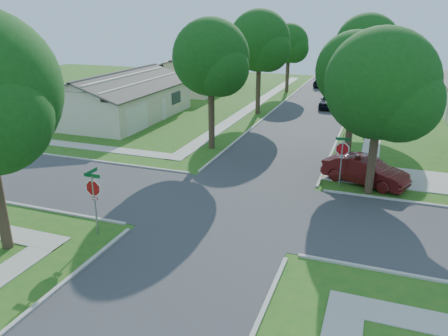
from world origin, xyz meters
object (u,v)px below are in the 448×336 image
tree_w_far (289,45)px  house_nw_far (195,77)px  tree_e_near (356,75)px  tree_w_near (212,61)px  tree_e_mid (367,49)px  house_nw_near (121,101)px  tree_w_mid (260,44)px  stop_sign_sw (93,191)px  tree_e_far (373,43)px  car_curb_east (330,101)px  car_curb_west (322,81)px  tree_ne_corner (382,89)px  stop_sign_ne (342,151)px  car_driveway (365,171)px

tree_w_far → house_nw_far: (-11.34, -2.01, -3.99)m
tree_e_near → house_nw_far: tree_e_near is taller
tree_w_near → house_nw_far: bearing=116.3°
tree_e_mid → house_nw_far: 23.95m
house_nw_near → tree_w_mid: bearing=27.9°
stop_sign_sw → house_nw_near: bearing=119.8°
tree_w_near → tree_e_mid: bearing=51.9°
tree_w_near → stop_sign_sw: bearing=-90.2°
stop_sign_sw → house_nw_near: house_nw_near is taller
tree_e_far → house_nw_near: (-20.75, -19.01, -4.46)m
car_curb_east → car_curb_west: (-2.67, 13.45, -0.09)m
tree_ne_corner → house_nw_near: 25.15m
stop_sign_ne → car_curb_east: bearing=98.6°
stop_sign_sw → car_curb_east: bearing=78.7°
house_nw_near → car_driveway: house_nw_near is taller
tree_e_far → tree_ne_corner: size_ratio=1.01×
tree_e_mid → stop_sign_sw: bearing=-110.2°
stop_sign_sw → tree_w_far: tree_w_far is taller
stop_sign_sw → car_curb_west: bearing=85.5°
tree_ne_corner → house_nw_near: bearing=154.2°
tree_w_mid → stop_sign_sw: bearing=-90.1°
tree_w_far → car_driveway: tree_w_far is taller
tree_w_near → car_curb_east: (6.11, 17.06, -5.37)m
tree_w_far → car_curb_east: (6.12, -7.94, -4.76)m
tree_ne_corner → house_nw_far: tree_ne_corner is taller
stop_sign_sw → tree_w_mid: 26.09m
tree_ne_corner → car_driveway: (-0.36, 1.29, -4.81)m
tree_w_near → house_nw_near: bearing=152.2°
tree_e_near → house_nw_far: size_ratio=0.61×
stop_sign_ne → tree_ne_corner: (1.66, -0.49, 3.56)m
tree_e_near → car_driveway: 6.12m
tree_w_far → stop_sign_ne: bearing=-72.3°
tree_e_mid → tree_w_far: (-9.41, 13.00, -0.75)m
tree_e_far → car_driveway: tree_e_far is taller
tree_w_far → tree_ne_corner: size_ratio=0.93×
car_driveway → car_curb_east: size_ratio=1.08×
stop_sign_ne → house_nw_far: 34.26m
tree_e_mid → tree_w_far: size_ratio=1.15×
house_nw_near → tree_w_near: bearing=-27.8°
stop_sign_sw → tree_w_far: (0.05, 38.71, 3.48)m
tree_e_far → house_nw_far: size_ratio=0.64×
tree_e_far → tree_w_near: 26.71m
stop_sign_sw → tree_w_near: tree_w_near is taller
tree_e_mid → house_nw_near: bearing=-163.8°
tree_e_near → tree_w_near: (-9.40, 0.00, 0.47)m
tree_e_mid → car_curb_east: 8.17m
tree_w_near → car_driveway: (10.64, -3.51, -5.34)m
tree_e_near → tree_w_mid: bearing=128.0°
tree_e_mid → car_curb_west: 20.23m
stop_sign_ne → car_curb_west: (-5.90, 34.82, -1.38)m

